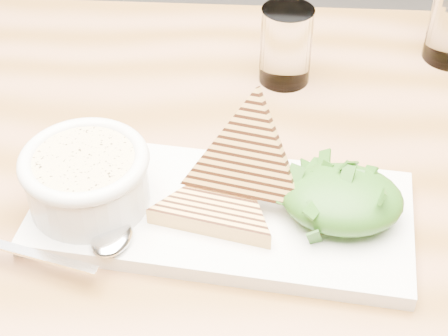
# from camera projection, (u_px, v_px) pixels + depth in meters

# --- Properties ---
(table_top) EXTENTS (1.24, 0.86, 0.04)m
(table_top) POSITION_uv_depth(u_px,v_px,m) (323.00, 209.00, 0.72)
(table_top) COLOR #986643
(table_top) RESTS_ON ground
(table_leg_bl) EXTENTS (0.06, 0.06, 0.70)m
(table_leg_bl) POSITION_uv_depth(u_px,v_px,m) (2.00, 197.00, 1.27)
(table_leg_bl) COLOR #986643
(table_leg_bl) RESTS_ON ground
(platter) EXTENTS (0.38, 0.19, 0.02)m
(platter) POSITION_uv_depth(u_px,v_px,m) (222.00, 213.00, 0.68)
(platter) COLOR silver
(platter) RESTS_ON table_top
(soup_bowl) EXTENTS (0.12, 0.12, 0.05)m
(soup_bowl) POSITION_uv_depth(u_px,v_px,m) (88.00, 184.00, 0.66)
(soup_bowl) COLOR silver
(soup_bowl) RESTS_ON platter
(soup) EXTENTS (0.10, 0.10, 0.01)m
(soup) POSITION_uv_depth(u_px,v_px,m) (84.00, 162.00, 0.64)
(soup) COLOR beige
(soup) RESTS_ON soup_bowl
(bowl_rim) EXTENTS (0.12, 0.12, 0.01)m
(bowl_rim) POSITION_uv_depth(u_px,v_px,m) (84.00, 160.00, 0.64)
(bowl_rim) COLOR silver
(bowl_rim) RESTS_ON soup_bowl
(sandwich_flat) EXTENTS (0.16, 0.16, 0.02)m
(sandwich_flat) POSITION_uv_depth(u_px,v_px,m) (218.00, 204.00, 0.66)
(sandwich_flat) COLOR #D9A151
(sandwich_flat) RESTS_ON platter
(sandwich_lean) EXTENTS (0.16, 0.16, 0.16)m
(sandwich_lean) POSITION_uv_depth(u_px,v_px,m) (247.00, 159.00, 0.65)
(sandwich_lean) COLOR #D9A151
(sandwich_lean) RESTS_ON sandwich_flat
(salad_base) EXTENTS (0.12, 0.09, 0.04)m
(salad_base) POSITION_uv_depth(u_px,v_px,m) (342.00, 199.00, 0.65)
(salad_base) COLOR black
(salad_base) RESTS_ON platter
(arugula_pile) EXTENTS (0.11, 0.10, 0.05)m
(arugula_pile) POSITION_uv_depth(u_px,v_px,m) (343.00, 195.00, 0.64)
(arugula_pile) COLOR #376F1B
(arugula_pile) RESTS_ON platter
(spoon_bowl) EXTENTS (0.05, 0.06, 0.01)m
(spoon_bowl) POSITION_uv_depth(u_px,v_px,m) (112.00, 238.00, 0.63)
(spoon_bowl) COLOR silver
(spoon_bowl) RESTS_ON platter
(spoon_handle) EXTENTS (0.12, 0.04, 0.00)m
(spoon_handle) POSITION_uv_depth(u_px,v_px,m) (36.00, 255.00, 0.62)
(spoon_handle) COLOR silver
(spoon_handle) RESTS_ON platter
(glass_near) EXTENTS (0.06, 0.06, 0.10)m
(glass_near) POSITION_uv_depth(u_px,v_px,m) (286.00, 46.00, 0.84)
(glass_near) COLOR white
(glass_near) RESTS_ON table_top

